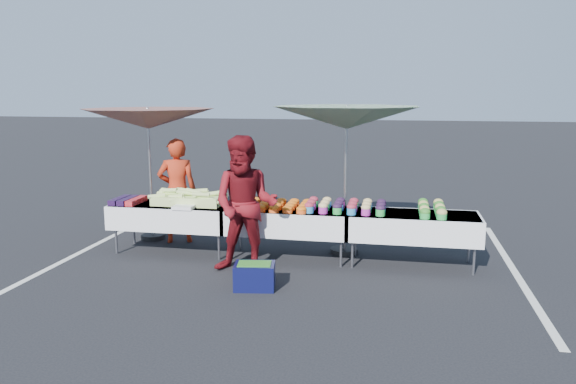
% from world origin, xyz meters
% --- Properties ---
extents(ground, '(80.00, 80.00, 0.00)m').
position_xyz_m(ground, '(0.00, 0.00, 0.00)').
color(ground, black).
extents(stripe_left, '(0.10, 5.00, 0.00)m').
position_xyz_m(stripe_left, '(-3.20, 0.00, 0.00)').
color(stripe_left, silver).
rests_on(stripe_left, ground).
extents(stripe_right, '(0.10, 5.00, 0.00)m').
position_xyz_m(stripe_right, '(3.20, 0.00, 0.00)').
color(stripe_right, silver).
rests_on(stripe_right, ground).
extents(table_left, '(1.86, 0.81, 0.75)m').
position_xyz_m(table_left, '(-1.80, 0.00, 0.58)').
color(table_left, white).
rests_on(table_left, ground).
extents(table_center, '(1.86, 0.81, 0.75)m').
position_xyz_m(table_center, '(0.00, 0.00, 0.58)').
color(table_center, white).
rests_on(table_center, ground).
extents(table_right, '(1.86, 0.81, 0.75)m').
position_xyz_m(table_right, '(1.80, 0.00, 0.58)').
color(table_right, white).
rests_on(table_right, ground).
extents(berry_punnets, '(0.40, 0.54, 0.08)m').
position_xyz_m(berry_punnets, '(-2.51, -0.06, 0.79)').
color(berry_punnets, black).
rests_on(berry_punnets, table_left).
extents(corn_pile, '(1.16, 0.57, 0.26)m').
position_xyz_m(corn_pile, '(-1.54, 0.04, 0.84)').
color(corn_pile, '#BCD66E').
rests_on(corn_pile, table_left).
extents(plastic_bags, '(0.30, 0.25, 0.05)m').
position_xyz_m(plastic_bags, '(-1.50, -0.30, 0.78)').
color(plastic_bags, white).
rests_on(plastic_bags, table_left).
extents(carrot_bowls, '(0.95, 0.69, 0.11)m').
position_xyz_m(carrot_bowls, '(-0.15, -0.01, 0.80)').
color(carrot_bowls, '#ED551A').
rests_on(carrot_bowls, table_center).
extents(potato_cups, '(1.14, 0.58, 0.16)m').
position_xyz_m(potato_cups, '(0.85, 0.00, 0.83)').
color(potato_cups, '#2A83C4').
rests_on(potato_cups, table_right).
extents(bean_baskets, '(0.36, 0.86, 0.15)m').
position_xyz_m(bean_baskets, '(2.06, 0.08, 0.82)').
color(bean_baskets, green).
rests_on(bean_baskets, table_right).
extents(vendor, '(0.72, 0.59, 1.71)m').
position_xyz_m(vendor, '(-1.95, 0.55, 0.86)').
color(vendor, '#AE2A13').
rests_on(vendor, ground).
extents(customer, '(0.92, 0.72, 1.88)m').
position_xyz_m(customer, '(-0.44, -0.75, 0.94)').
color(customer, maroon).
rests_on(customer, ground).
extents(umbrella_left, '(2.73, 2.73, 2.20)m').
position_xyz_m(umbrella_left, '(-2.45, 0.64, 1.99)').
color(umbrella_left, black).
rests_on(umbrella_left, ground).
extents(umbrella_right, '(2.92, 2.92, 2.26)m').
position_xyz_m(umbrella_right, '(0.80, 0.40, 2.05)').
color(umbrella_right, black).
rests_on(umbrella_right, ground).
extents(storage_bin, '(0.56, 0.44, 0.33)m').
position_xyz_m(storage_bin, '(-0.16, -1.37, 0.17)').
color(storage_bin, '#0A0D36').
rests_on(storage_bin, ground).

